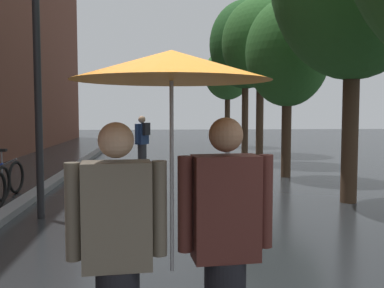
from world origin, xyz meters
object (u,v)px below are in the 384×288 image
(street_tree_5, at_px, (228,75))
(couple_under_umbrella, at_px, (172,166))
(pedestrian_walking_midground, at_px, (142,142))
(street_tree_4, at_px, (246,45))
(street_tree_2, at_px, (288,54))
(street_tree_3, at_px, (261,44))
(street_lamp_post, at_px, (37,65))

(street_tree_5, xyz_separation_m, couple_under_umbrella, (-3.39, -19.47, -2.13))
(pedestrian_walking_midground, bearing_deg, street_tree_4, 52.39)
(street_tree_2, bearing_deg, pedestrian_walking_midground, 159.77)
(street_tree_3, xyz_separation_m, pedestrian_walking_midground, (-3.94, -1.96, -3.17))
(street_tree_2, bearing_deg, street_tree_4, 88.23)
(couple_under_umbrella, distance_m, street_lamp_post, 5.28)
(street_tree_3, bearing_deg, pedestrian_walking_midground, -153.54)
(street_tree_3, xyz_separation_m, couple_under_umbrella, (-3.39, -12.36, -2.60))
(couple_under_umbrella, bearing_deg, street_tree_5, 80.12)
(street_lamp_post, relative_size, pedestrian_walking_midground, 2.63)
(street_tree_2, xyz_separation_m, street_tree_5, (0.06, 10.50, 0.29))
(street_tree_2, xyz_separation_m, street_tree_3, (0.06, 3.39, 0.76))
(street_tree_2, distance_m, street_tree_4, 6.84)
(pedestrian_walking_midground, bearing_deg, street_tree_2, -20.23)
(street_tree_3, relative_size, street_tree_4, 0.88)
(street_tree_2, relative_size, couple_under_umbrella, 2.22)
(street_tree_3, bearing_deg, street_lamp_post, -125.47)
(street_tree_4, bearing_deg, couple_under_umbrella, -102.71)
(street_tree_4, height_order, street_tree_5, street_tree_4)
(street_tree_4, relative_size, couple_under_umbrella, 2.97)
(street_tree_2, relative_size, street_tree_5, 0.97)
(couple_under_umbrella, xyz_separation_m, street_lamp_post, (-2.02, 4.77, 1.06))
(street_tree_5, distance_m, street_lamp_post, 15.71)
(street_tree_5, bearing_deg, street_tree_2, -90.31)
(street_tree_2, relative_size, pedestrian_walking_midground, 2.90)
(street_tree_3, xyz_separation_m, street_tree_4, (0.15, 3.34, 0.45))
(street_lamp_post, bearing_deg, street_tree_3, 54.53)
(street_tree_4, relative_size, street_lamp_post, 1.47)
(street_tree_2, distance_m, couple_under_umbrella, 9.75)
(street_tree_3, bearing_deg, street_tree_5, 90.01)
(street_tree_5, relative_size, couple_under_umbrella, 2.29)
(street_tree_2, xyz_separation_m, street_tree_4, (0.21, 6.73, 1.21))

